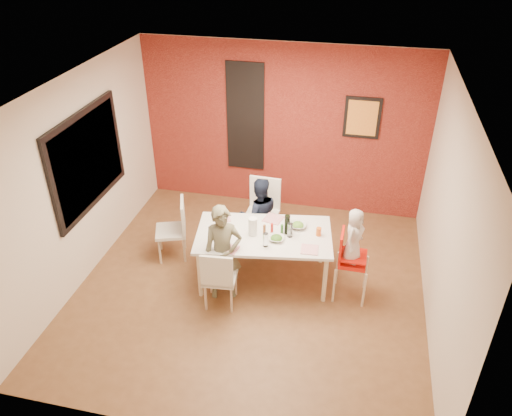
% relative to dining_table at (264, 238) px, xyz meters
% --- Properties ---
extents(ground, '(4.50, 4.50, 0.00)m').
position_rel_dining_table_xyz_m(ground, '(-0.12, -0.21, -0.66)').
color(ground, brown).
rests_on(ground, ground).
extents(ceiling, '(4.50, 4.50, 0.02)m').
position_rel_dining_table_xyz_m(ceiling, '(-0.12, -0.21, 2.04)').
color(ceiling, white).
rests_on(ceiling, wall_back).
extents(wall_back, '(4.50, 0.02, 2.70)m').
position_rel_dining_table_xyz_m(wall_back, '(-0.12, 2.04, 0.69)').
color(wall_back, beige).
rests_on(wall_back, ground).
extents(wall_front, '(4.50, 0.02, 2.70)m').
position_rel_dining_table_xyz_m(wall_front, '(-0.12, -2.46, 0.69)').
color(wall_front, beige).
rests_on(wall_front, ground).
extents(wall_left, '(0.02, 4.50, 2.70)m').
position_rel_dining_table_xyz_m(wall_left, '(-2.37, -0.21, 0.69)').
color(wall_left, beige).
rests_on(wall_left, ground).
extents(wall_right, '(0.02, 4.50, 2.70)m').
position_rel_dining_table_xyz_m(wall_right, '(2.13, -0.21, 0.69)').
color(wall_right, beige).
rests_on(wall_right, ground).
extents(brick_accent_wall, '(4.50, 0.02, 2.70)m').
position_rel_dining_table_xyz_m(brick_accent_wall, '(-0.12, 2.02, 0.69)').
color(brick_accent_wall, maroon).
rests_on(brick_accent_wall, ground).
extents(picture_window_frame, '(0.05, 1.70, 1.30)m').
position_rel_dining_table_xyz_m(picture_window_frame, '(-2.34, -0.01, 0.89)').
color(picture_window_frame, black).
rests_on(picture_window_frame, wall_left).
extents(picture_window_pane, '(0.02, 1.55, 1.15)m').
position_rel_dining_table_xyz_m(picture_window_pane, '(-2.33, -0.01, 0.89)').
color(picture_window_pane, black).
rests_on(picture_window_pane, wall_left).
extents(glassblock_strip, '(0.55, 0.03, 1.70)m').
position_rel_dining_table_xyz_m(glassblock_strip, '(-0.72, 2.01, 0.84)').
color(glassblock_strip, silver).
rests_on(glassblock_strip, wall_back).
extents(glassblock_surround, '(0.60, 0.03, 1.76)m').
position_rel_dining_table_xyz_m(glassblock_surround, '(-0.72, 2.00, 0.84)').
color(glassblock_surround, black).
rests_on(glassblock_surround, wall_back).
extents(art_print_frame, '(0.54, 0.03, 0.64)m').
position_rel_dining_table_xyz_m(art_print_frame, '(1.08, 2.00, 0.99)').
color(art_print_frame, black).
rests_on(art_print_frame, wall_back).
extents(art_print_canvas, '(0.44, 0.01, 0.54)m').
position_rel_dining_table_xyz_m(art_print_canvas, '(1.08, 1.99, 0.99)').
color(art_print_canvas, gold).
rests_on(art_print_canvas, wall_back).
extents(dining_table, '(1.88, 1.23, 0.73)m').
position_rel_dining_table_xyz_m(dining_table, '(0.00, 0.00, 0.00)').
color(dining_table, white).
rests_on(dining_table, ground).
extents(chair_near, '(0.43, 0.43, 0.86)m').
position_rel_dining_table_xyz_m(chair_near, '(-0.42, -0.67, -0.18)').
color(chair_near, silver).
rests_on(chair_near, ground).
extents(chair_far, '(0.49, 0.49, 1.00)m').
position_rel_dining_table_xyz_m(chair_far, '(-0.20, 0.90, -0.10)').
color(chair_far, white).
rests_on(chair_far, ground).
extents(chair_left, '(0.53, 0.53, 0.90)m').
position_rel_dining_table_xyz_m(chair_left, '(-1.31, 0.24, -0.16)').
color(chair_left, silver).
rests_on(chair_left, ground).
extents(high_chair, '(0.41, 0.41, 0.96)m').
position_rel_dining_table_xyz_m(high_chair, '(1.12, -0.09, -0.09)').
color(high_chair, red).
rests_on(high_chair, ground).
extents(child_near, '(0.56, 0.46, 1.32)m').
position_rel_dining_table_xyz_m(child_near, '(-0.43, -0.43, -0.00)').
color(child_near, '#605C44').
rests_on(child_near, ground).
extents(child_far, '(0.69, 0.62, 1.16)m').
position_rel_dining_table_xyz_m(child_far, '(-0.20, 0.65, -0.08)').
color(child_far, black).
rests_on(child_far, ground).
extents(toddler, '(0.34, 0.41, 0.73)m').
position_rel_dining_table_xyz_m(toddler, '(1.14, -0.09, 0.27)').
color(toddler, beige).
rests_on(toddler, high_chair).
extents(plate_near_left, '(0.23, 0.23, 0.01)m').
position_rel_dining_table_xyz_m(plate_near_left, '(-0.34, -0.42, 0.07)').
color(plate_near_left, white).
rests_on(plate_near_left, dining_table).
extents(plate_far_mid, '(0.29, 0.29, 0.01)m').
position_rel_dining_table_xyz_m(plate_far_mid, '(0.05, 0.37, 0.07)').
color(plate_far_mid, silver).
rests_on(plate_far_mid, dining_table).
extents(plate_near_right, '(0.23, 0.23, 0.01)m').
position_rel_dining_table_xyz_m(plate_near_right, '(0.62, -0.22, 0.07)').
color(plate_near_right, white).
rests_on(plate_near_right, dining_table).
extents(plate_far_left, '(0.28, 0.28, 0.01)m').
position_rel_dining_table_xyz_m(plate_far_left, '(-0.63, 0.23, 0.07)').
color(plate_far_left, white).
rests_on(plate_far_left, dining_table).
extents(salad_bowl_a, '(0.20, 0.20, 0.05)m').
position_rel_dining_table_xyz_m(salad_bowl_a, '(0.19, -0.10, 0.09)').
color(salad_bowl_a, white).
rests_on(salad_bowl_a, dining_table).
extents(salad_bowl_b, '(0.24, 0.24, 0.06)m').
position_rel_dining_table_xyz_m(salad_bowl_b, '(0.41, 0.25, 0.09)').
color(salad_bowl_b, silver).
rests_on(salad_bowl_b, dining_table).
extents(wine_bottle, '(0.07, 0.07, 0.27)m').
position_rel_dining_table_xyz_m(wine_bottle, '(0.29, 0.08, 0.20)').
color(wine_bottle, black).
rests_on(wine_bottle, dining_table).
extents(wine_glass_a, '(0.07, 0.07, 0.19)m').
position_rel_dining_table_xyz_m(wine_glass_a, '(0.08, -0.26, 0.16)').
color(wine_glass_a, white).
rests_on(wine_glass_a, dining_table).
extents(wine_glass_b, '(0.07, 0.07, 0.20)m').
position_rel_dining_table_xyz_m(wine_glass_b, '(0.34, 0.02, 0.16)').
color(wine_glass_b, white).
rests_on(wine_glass_b, dining_table).
extents(paper_towel_roll, '(0.11, 0.11, 0.25)m').
position_rel_dining_table_xyz_m(paper_towel_roll, '(-0.13, -0.05, 0.19)').
color(paper_towel_roll, white).
rests_on(paper_towel_roll, dining_table).
extents(condiment_red, '(0.04, 0.04, 0.14)m').
position_rel_dining_table_xyz_m(condiment_red, '(0.10, 0.05, 0.13)').
color(condiment_red, red).
rests_on(condiment_red, dining_table).
extents(condiment_green, '(0.04, 0.04, 0.14)m').
position_rel_dining_table_xyz_m(condiment_green, '(0.23, 0.05, 0.14)').
color(condiment_green, '#2A6722').
rests_on(condiment_green, dining_table).
extents(condiment_brown, '(0.04, 0.04, 0.14)m').
position_rel_dining_table_xyz_m(condiment_brown, '(0.01, -0.01, 0.14)').
color(condiment_brown, brown).
rests_on(condiment_brown, dining_table).
extents(sippy_cup, '(0.07, 0.07, 0.11)m').
position_rel_dining_table_xyz_m(sippy_cup, '(0.70, 0.12, 0.12)').
color(sippy_cup, orange).
rests_on(sippy_cup, dining_table).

